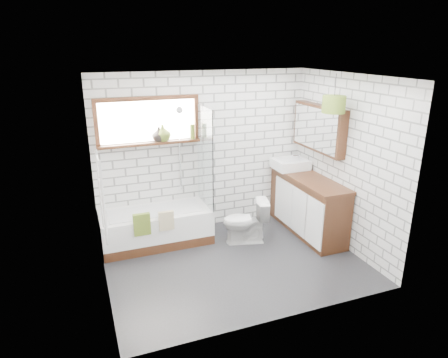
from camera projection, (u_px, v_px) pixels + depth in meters
name	position (u px, v px, depth m)	size (l,w,h in m)	color
floor	(234.00, 262.00, 5.53)	(3.40, 2.60, 0.01)	black
ceiling	(236.00, 76.00, 4.73)	(3.40, 2.60, 0.01)	white
wall_back	(204.00, 152.00, 6.29)	(3.40, 0.01, 2.50)	white
wall_front	(285.00, 215.00, 3.98)	(3.40, 0.01, 2.50)	white
wall_left	(97.00, 193.00, 4.56)	(0.01, 2.60, 2.50)	white
wall_right	(345.00, 163.00, 5.70)	(0.01, 2.60, 2.50)	white
window	(148.00, 121.00, 5.79)	(1.52, 0.16, 0.68)	#341A0E
towel_radiator	(102.00, 196.00, 4.59)	(0.06, 0.52, 1.00)	white
mirror_cabinet	(319.00, 128.00, 6.08)	(0.16, 1.20, 0.70)	#341A0E
shower_riser	(180.00, 149.00, 6.08)	(0.02, 0.02, 1.30)	silver
bathtub	(156.00, 227.00, 5.99)	(1.61, 0.71, 0.52)	white
shower_screen	(205.00, 157.00, 5.93)	(0.02, 0.72, 1.50)	white
towel_green	(142.00, 224.00, 5.51)	(0.23, 0.06, 0.32)	#556B20
towel_beige	(166.00, 221.00, 5.62)	(0.21, 0.05, 0.28)	tan
vanity	(307.00, 205.00, 6.29)	(0.52, 1.61, 0.92)	#341A0E
basin	(290.00, 164.00, 6.54)	(0.53, 0.47, 0.16)	white
tap	(299.00, 160.00, 6.58)	(0.03, 0.03, 0.17)	silver
toilet	(245.00, 221.00, 5.99)	(0.67, 0.38, 0.68)	white
vase_olive	(163.00, 134.00, 5.89)	(0.23, 0.23, 0.24)	#5B7022
vase_dark	(159.00, 136.00, 5.88)	(0.21, 0.21, 0.21)	black
bottle	(192.00, 133.00, 6.05)	(0.07, 0.07, 0.22)	#5B7022
pendant	(334.00, 104.00, 5.33)	(0.31, 0.31, 0.23)	#556B20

